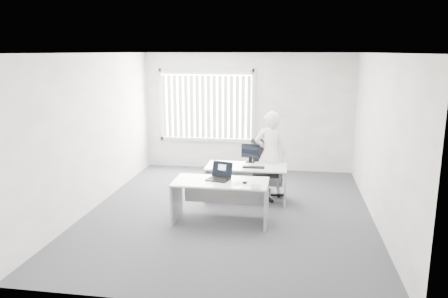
% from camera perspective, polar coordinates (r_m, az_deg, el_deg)
% --- Properties ---
extents(ground, '(6.00, 6.00, 0.00)m').
position_cam_1_polar(ground, '(7.95, 0.70, -8.19)').
color(ground, '#4C4D53').
rests_on(ground, ground).
extents(wall_back, '(5.00, 0.02, 2.80)m').
position_cam_1_polar(wall_back, '(10.50, 3.10, 4.81)').
color(wall_back, white).
rests_on(wall_back, ground).
extents(wall_front, '(5.00, 0.02, 2.80)m').
position_cam_1_polar(wall_front, '(4.70, -4.58, -5.06)').
color(wall_front, white).
rests_on(wall_front, ground).
extents(wall_left, '(0.02, 6.00, 2.80)m').
position_cam_1_polar(wall_left, '(8.30, -16.64, 2.20)').
color(wall_left, white).
rests_on(wall_left, ground).
extents(wall_right, '(0.02, 6.00, 2.80)m').
position_cam_1_polar(wall_right, '(7.62, 19.66, 1.11)').
color(wall_right, white).
rests_on(wall_right, ground).
extents(ceiling, '(5.00, 6.00, 0.02)m').
position_cam_1_polar(ceiling, '(7.43, 0.76, 12.43)').
color(ceiling, silver).
rests_on(ceiling, wall_back).
extents(window, '(2.32, 0.06, 1.76)m').
position_cam_1_polar(window, '(10.59, -2.33, 5.70)').
color(window, silver).
rests_on(window, wall_back).
extents(blinds, '(2.20, 0.10, 1.50)m').
position_cam_1_polar(blinds, '(10.54, -2.39, 5.50)').
color(blinds, white).
rests_on(blinds, wall_back).
extents(desk_near, '(1.57, 0.74, 0.72)m').
position_cam_1_polar(desk_near, '(7.34, -0.43, -5.70)').
color(desk_near, white).
rests_on(desk_near, ground).
extents(desk_far, '(1.53, 0.73, 0.70)m').
position_cam_1_polar(desk_far, '(8.38, 2.94, -3.49)').
color(desk_far, white).
rests_on(desk_far, ground).
extents(office_chair, '(0.72, 0.72, 1.14)m').
position_cam_1_polar(office_chair, '(8.70, 5.35, -3.93)').
color(office_chair, black).
rests_on(office_chair, ground).
extents(person, '(0.68, 0.50, 1.71)m').
position_cam_1_polar(person, '(8.61, 6.08, -0.68)').
color(person, silver).
rests_on(person, ground).
extents(laptop, '(0.44, 0.42, 0.28)m').
position_cam_1_polar(laptop, '(7.29, -0.78, -3.01)').
color(laptop, black).
rests_on(laptop, desk_near).
extents(paper_sheet, '(0.34, 0.29, 0.00)m').
position_cam_1_polar(paper_sheet, '(7.15, 2.37, -4.52)').
color(paper_sheet, white).
rests_on(paper_sheet, desk_near).
extents(mouse, '(0.07, 0.12, 0.05)m').
position_cam_1_polar(mouse, '(7.17, 2.74, -4.27)').
color(mouse, '#B9B9BC').
rests_on(mouse, paper_sheet).
extents(booklet, '(0.18, 0.23, 0.01)m').
position_cam_1_polar(booklet, '(6.97, 4.18, -4.96)').
color(booklet, silver).
rests_on(booklet, desk_near).
extents(keyboard, '(0.41, 0.14, 0.02)m').
position_cam_1_polar(keyboard, '(8.20, 3.89, -2.40)').
color(keyboard, black).
rests_on(keyboard, desk_far).
extents(monitor, '(0.39, 0.18, 0.37)m').
position_cam_1_polar(monitor, '(8.55, 3.48, -0.54)').
color(monitor, black).
rests_on(monitor, desk_far).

